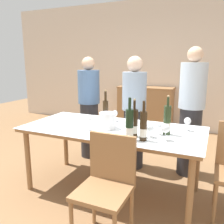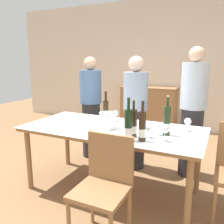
# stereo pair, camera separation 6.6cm
# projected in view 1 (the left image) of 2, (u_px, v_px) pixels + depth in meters

# --- Properties ---
(ground_plane) EXTENTS (12.00, 12.00, 0.00)m
(ground_plane) POSITION_uv_depth(u_px,v_px,m) (112.00, 190.00, 2.82)
(ground_plane) COLOR olive
(back_wall) EXTENTS (8.00, 0.10, 2.80)m
(back_wall) POSITION_uv_depth(u_px,v_px,m) (167.00, 65.00, 5.16)
(back_wall) COLOR beige
(back_wall) RESTS_ON ground_plane
(sideboard_cabinet) EXTENTS (1.21, 0.46, 0.94)m
(sideboard_cabinet) POSITION_uv_depth(u_px,v_px,m) (145.00, 108.00, 5.25)
(sideboard_cabinet) COLOR #996B42
(sideboard_cabinet) RESTS_ON ground_plane
(dining_table) EXTENTS (2.00, 0.94, 0.77)m
(dining_table) POSITION_uv_depth(u_px,v_px,m) (112.00, 133.00, 2.67)
(dining_table) COLOR #996B42
(dining_table) RESTS_ON ground_plane
(ice_bucket) EXTENTS (0.19, 0.19, 0.18)m
(ice_bucket) POSITION_uv_depth(u_px,v_px,m) (108.00, 120.00, 2.60)
(ice_bucket) COLOR white
(ice_bucket) RESTS_ON dining_table
(wine_bottle_0) EXTENTS (0.07, 0.07, 0.38)m
(wine_bottle_0) POSITION_uv_depth(u_px,v_px,m) (143.00, 127.00, 2.20)
(wine_bottle_0) COLOR #332314
(wine_bottle_0) RESTS_ON dining_table
(wine_bottle_1) EXTENTS (0.07, 0.07, 0.38)m
(wine_bottle_1) POSITION_uv_depth(u_px,v_px,m) (134.00, 124.00, 2.32)
(wine_bottle_1) COLOR #332314
(wine_bottle_1) RESTS_ON dining_table
(wine_bottle_2) EXTENTS (0.08, 0.08, 0.40)m
(wine_bottle_2) POSITION_uv_depth(u_px,v_px,m) (167.00, 121.00, 2.38)
(wine_bottle_2) COLOR #28381E
(wine_bottle_2) RESTS_ON dining_table
(wine_bottle_3) EXTENTS (0.08, 0.08, 0.40)m
(wine_bottle_3) POSITION_uv_depth(u_px,v_px,m) (129.00, 126.00, 2.21)
(wine_bottle_3) COLOR black
(wine_bottle_3) RESTS_ON dining_table
(wine_bottle_4) EXTENTS (0.06, 0.06, 0.41)m
(wine_bottle_4) POSITION_uv_depth(u_px,v_px,m) (106.00, 113.00, 2.72)
(wine_bottle_4) COLOR #332314
(wine_bottle_4) RESTS_ON dining_table
(wine_glass_0) EXTENTS (0.08, 0.08, 0.15)m
(wine_glass_0) POSITION_uv_depth(u_px,v_px,m) (188.00, 121.00, 2.52)
(wine_glass_0) COLOR white
(wine_glass_0) RESTS_ON dining_table
(wine_glass_1) EXTENTS (0.07, 0.07, 0.14)m
(wine_glass_1) POSITION_uv_depth(u_px,v_px,m) (115.00, 114.00, 2.91)
(wine_glass_1) COLOR white
(wine_glass_1) RESTS_ON dining_table
(wine_glass_2) EXTENTS (0.07, 0.07, 0.15)m
(wine_glass_2) POSITION_uv_depth(u_px,v_px,m) (88.00, 121.00, 2.53)
(wine_glass_2) COLOR white
(wine_glass_2) RESTS_ON dining_table
(wine_glass_3) EXTENTS (0.07, 0.07, 0.13)m
(wine_glass_3) POSITION_uv_depth(u_px,v_px,m) (159.00, 126.00, 2.38)
(wine_glass_3) COLOR white
(wine_glass_3) RESTS_ON dining_table
(wine_glass_4) EXTENTS (0.09, 0.09, 0.16)m
(wine_glass_4) POSITION_uv_depth(u_px,v_px,m) (166.00, 129.00, 2.21)
(wine_glass_4) COLOR white
(wine_glass_4) RESTS_ON dining_table
(wine_glass_5) EXTENTS (0.08, 0.08, 0.13)m
(wine_glass_5) POSITION_uv_depth(u_px,v_px,m) (150.00, 128.00, 2.30)
(wine_glass_5) COLOR white
(wine_glass_5) RESTS_ON dining_table
(chair_near_front) EXTENTS (0.42, 0.42, 0.90)m
(chair_near_front) POSITION_uv_depth(u_px,v_px,m) (107.00, 180.00, 1.97)
(chair_near_front) COLOR #996B42
(chair_near_front) RESTS_ON ground_plane
(person_host) EXTENTS (0.33, 0.33, 1.56)m
(person_host) POSITION_uv_depth(u_px,v_px,m) (89.00, 108.00, 3.67)
(person_host) COLOR #2D2D33
(person_host) RESTS_ON ground_plane
(person_guest_left) EXTENTS (0.33, 0.33, 1.56)m
(person_guest_left) POSITION_uv_depth(u_px,v_px,m) (134.00, 114.00, 3.28)
(person_guest_left) COLOR #2D2D33
(person_guest_left) RESTS_ON ground_plane
(person_guest_right) EXTENTS (0.33, 0.33, 1.67)m
(person_guest_right) POSITION_uv_depth(u_px,v_px,m) (191.00, 113.00, 3.05)
(person_guest_right) COLOR #2D2D33
(person_guest_right) RESTS_ON ground_plane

